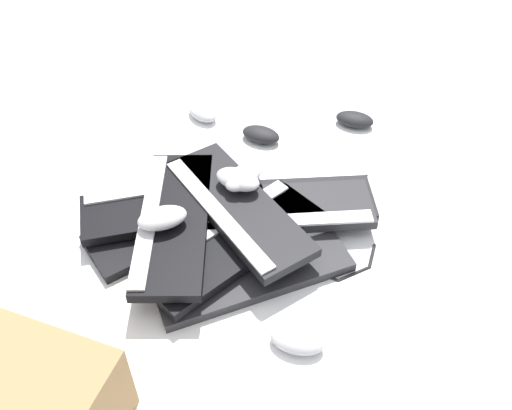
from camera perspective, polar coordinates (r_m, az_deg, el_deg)
name	(u,v)px	position (r m, az deg, el deg)	size (l,w,h in m)	color
ground_plane	(241,218)	(1.40, -1.55, -1.30)	(3.20, 3.20, 0.00)	white
keyboard_0	(252,271)	(1.28, -0.40, -6.59)	(0.21, 0.46, 0.03)	#232326
keyboard_1	(286,203)	(1.42, 2.98, 0.22)	(0.22, 0.46, 0.03)	black
keyboard_2	(177,219)	(1.40, -7.90, -1.42)	(0.30, 0.46, 0.03)	black
keyboard_3	(174,205)	(1.39, -8.19, 0.02)	(0.15, 0.44, 0.03)	black
keyboard_4	(233,243)	(1.29, -2.34, -3.80)	(0.34, 0.46, 0.03)	black
keyboard_5	(236,207)	(1.33, -1.97, -0.19)	(0.46, 0.30, 0.03)	black
keyboard_6	(173,220)	(1.31, -8.28, -1.52)	(0.46, 0.25, 0.03)	black
keyboard_7	(280,209)	(1.37, 2.46, -0.39)	(0.22, 0.46, 0.03)	#232326
mouse_0	(236,180)	(1.34, -2.02, 2.56)	(0.11, 0.07, 0.04)	#B7B7BC
mouse_1	(162,218)	(1.27, -9.35, -1.28)	(0.11, 0.07, 0.04)	#B7B7BC
mouse_2	(243,177)	(1.35, -1.28, 2.82)	(0.11, 0.07, 0.04)	#B7B7BC
mouse_3	(297,340)	(1.17, 4.13, -13.28)	(0.11, 0.07, 0.04)	#B7B7BC
mouse_4	(261,135)	(1.62, 0.49, 7.06)	(0.11, 0.07, 0.04)	black
mouse_5	(202,112)	(1.72, -5.39, 9.26)	(0.11, 0.07, 0.04)	#B7B7BC
mouse_6	(355,119)	(1.71, 9.84, 8.43)	(0.11, 0.07, 0.04)	black
cable_0	(329,233)	(1.37, 7.36, -2.82)	(0.32, 0.29, 0.01)	black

